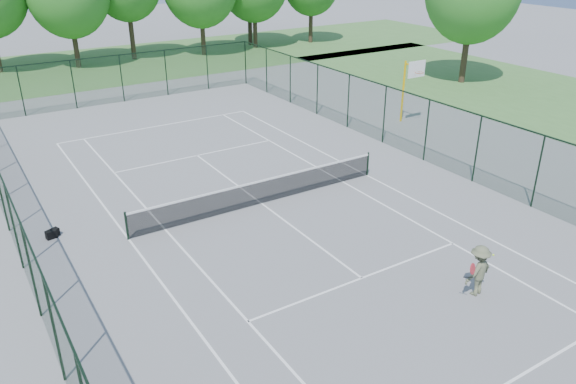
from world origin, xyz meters
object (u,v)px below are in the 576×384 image
Objects in this scene: sports_bag_a at (51,234)px; tennis_player at (478,270)px; tennis_net at (261,191)px; basketball_goal at (411,79)px.

sports_bag_a is 0.18× the size of tennis_player.
tennis_player reaches higher than tennis_net.
basketball_goal is 16.94m from tennis_player.
tennis_player is (2.39, -8.88, 0.24)m from tennis_net.
tennis_net is 13.36m from basketball_goal.
tennis_player is at bearing -56.63° from sports_bag_a.
basketball_goal is at bearing 20.98° from tennis_net.
tennis_player is at bearing -74.95° from tennis_net.
basketball_goal reaches higher than tennis_net.
tennis_player is at bearing -126.16° from basketball_goal.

